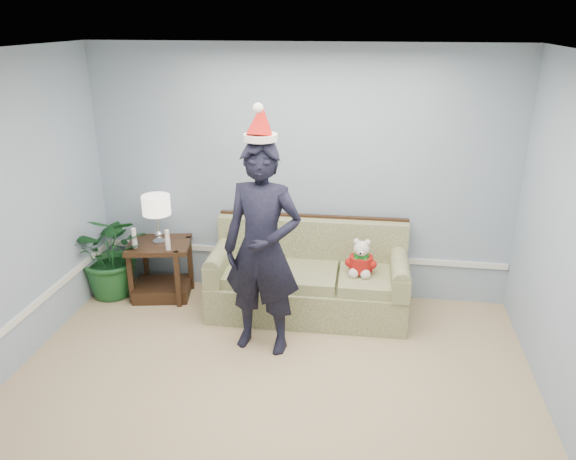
% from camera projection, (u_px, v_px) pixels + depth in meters
% --- Properties ---
extents(room_shell, '(4.54, 5.04, 2.74)m').
position_uv_depth(room_shell, '(247.00, 277.00, 3.63)').
color(room_shell, tan).
rests_on(room_shell, ground).
extents(wainscot_trim, '(4.49, 4.99, 0.06)m').
position_uv_depth(wainscot_trim, '(154.00, 301.00, 5.21)').
color(wainscot_trim, white).
rests_on(wainscot_trim, room_shell).
extents(sofa, '(2.03, 0.90, 0.95)m').
position_uv_depth(sofa, '(309.00, 280.00, 5.89)').
color(sofa, '#4E5F2D').
rests_on(sofa, room_shell).
extents(side_table, '(0.75, 0.67, 0.63)m').
position_uv_depth(side_table, '(162.00, 275.00, 6.20)').
color(side_table, '#392414').
rests_on(side_table, room_shell).
extents(table_lamp, '(0.30, 0.30, 0.53)m').
position_uv_depth(table_lamp, '(156.00, 207.00, 5.92)').
color(table_lamp, silver).
rests_on(table_lamp, side_table).
extents(candle_pair, '(0.42, 0.06, 0.22)m').
position_uv_depth(candle_pair, '(151.00, 240.00, 5.88)').
color(candle_pair, silver).
rests_on(candle_pair, side_table).
extents(houseplant, '(0.94, 0.83, 0.99)m').
position_uv_depth(houseplant, '(113.00, 253.00, 6.15)').
color(houseplant, '#1B5224').
rests_on(houseplant, room_shell).
extents(man, '(0.78, 0.57, 1.98)m').
position_uv_depth(man, '(262.00, 249.00, 4.99)').
color(man, black).
rests_on(man, room_shell).
extents(santa_hat, '(0.31, 0.34, 0.33)m').
position_uv_depth(santa_hat, '(261.00, 123.00, 4.60)').
color(santa_hat, silver).
rests_on(santa_hat, man).
extents(teddy_bear, '(0.25, 0.28, 0.38)m').
position_uv_depth(teddy_bear, '(361.00, 262.00, 5.60)').
color(teddy_bear, silver).
rests_on(teddy_bear, sofa).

